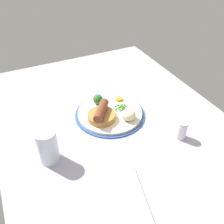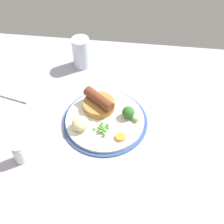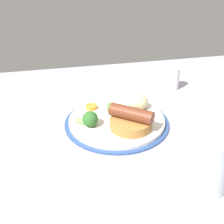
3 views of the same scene
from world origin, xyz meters
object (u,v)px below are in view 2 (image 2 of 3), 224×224
(dinner_plate, at_px, (105,121))
(broccoli_floret_near, at_px, (129,113))
(salt_shaker, at_px, (19,153))
(carrot_slice_1, at_px, (121,137))
(sausage_pudding, at_px, (99,103))
(potato_chunk_1, at_px, (80,124))
(fork, at_px, (4,95))
(pea_pile, at_px, (103,128))
(drinking_glass, at_px, (81,52))

(dinner_plate, height_order, broccoli_floret_near, broccoli_floret_near)
(broccoli_floret_near, bearing_deg, salt_shaker, 71.00)
(dinner_plate, distance_m, carrot_slice_1, 0.08)
(salt_shaker, bearing_deg, sausage_pudding, -132.24)
(potato_chunk_1, relative_size, fork, 0.28)
(sausage_pudding, bearing_deg, dinner_plate, 155.68)
(pea_pile, height_order, salt_shaker, salt_shaker)
(potato_chunk_1, bearing_deg, salt_shaker, 39.55)
(fork, bearing_deg, broccoli_floret_near, -174.26)
(broccoli_floret_near, distance_m, potato_chunk_1, 0.15)
(drinking_glass, height_order, salt_shaker, drinking_glass)
(drinking_glass, bearing_deg, fork, 38.78)
(pea_pile, height_order, fork, pea_pile)
(salt_shaker, bearing_deg, carrot_slice_1, -160.01)
(salt_shaker, bearing_deg, broccoli_floret_near, -147.61)
(dinner_plate, relative_size, sausage_pudding, 2.54)
(fork, distance_m, salt_shaker, 0.27)
(potato_chunk_1, bearing_deg, carrot_slice_1, 169.29)
(fork, height_order, salt_shaker, salt_shaker)
(sausage_pudding, height_order, fork, sausage_pudding)
(potato_chunk_1, relative_size, salt_shaker, 0.78)
(pea_pile, relative_size, drinking_glass, 0.47)
(sausage_pudding, height_order, carrot_slice_1, sausage_pudding)
(sausage_pudding, height_order, salt_shaker, sausage_pudding)
(drinking_glass, xyz_separation_m, salt_shaker, (0.09, 0.42, -0.02))
(sausage_pudding, bearing_deg, broccoli_floret_near, -158.67)
(dinner_plate, height_order, pea_pile, pea_pile)
(dinner_plate, xyz_separation_m, sausage_pudding, (0.02, -0.04, 0.03))
(carrot_slice_1, relative_size, fork, 0.17)
(broccoli_floret_near, xyz_separation_m, salt_shaker, (0.28, 0.18, 0.00))
(broccoli_floret_near, height_order, salt_shaker, salt_shaker)
(sausage_pudding, relative_size, pea_pile, 1.97)
(sausage_pudding, bearing_deg, fork, 32.63)
(dinner_plate, relative_size, broccoli_floret_near, 4.92)
(potato_chunk_1, relative_size, drinking_glass, 0.46)
(broccoli_floret_near, bearing_deg, fork, 31.06)
(sausage_pudding, xyz_separation_m, carrot_slice_1, (-0.08, 0.11, -0.02))
(potato_chunk_1, distance_m, salt_shaker, 0.19)
(dinner_plate, relative_size, potato_chunk_1, 5.07)
(carrot_slice_1, bearing_deg, potato_chunk_1, -10.71)
(pea_pile, distance_m, potato_chunk_1, 0.07)
(broccoli_floret_near, bearing_deg, drinking_glass, -13.22)
(sausage_pudding, height_order, pea_pile, sausage_pudding)
(carrot_slice_1, bearing_deg, pea_pile, -20.92)
(broccoli_floret_near, height_order, drinking_glass, drinking_glass)
(salt_shaker, bearing_deg, potato_chunk_1, -140.45)
(dinner_plate, relative_size, fork, 1.44)
(fork, bearing_deg, dinner_plate, -178.58)
(broccoli_floret_near, bearing_deg, pea_pile, 79.70)
(sausage_pudding, xyz_separation_m, pea_pile, (-0.02, 0.09, -0.01))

